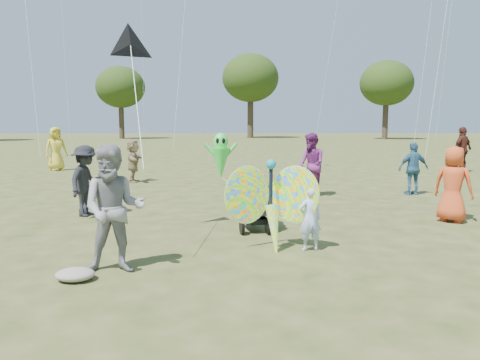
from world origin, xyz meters
name	(u,v)px	position (x,y,z in m)	size (l,w,h in m)	color
ground	(256,273)	(0.00, 0.00, 0.00)	(160.00, 160.00, 0.00)	#51592B
child_girl	(310,219)	(0.92, 1.13, 0.52)	(0.38, 0.25, 1.04)	#B4CAFE
adult_man	(114,209)	(-1.94, 0.07, 0.88)	(0.85, 0.67, 1.76)	gray
grey_bag	(75,274)	(-2.38, -0.26, 0.08)	(0.51, 0.42, 0.16)	gray
crowd_a	(453,184)	(4.22, 3.26, 0.79)	(0.77, 0.50, 1.57)	#D34A21
crowd_b	(86,181)	(-3.54, 3.99, 0.78)	(1.01, 0.58, 1.56)	black
crowd_c	(413,169)	(4.80, 6.89, 0.75)	(0.88, 0.37, 1.50)	#316488
crowd_d	(133,161)	(-3.73, 9.85, 0.74)	(1.37, 0.44, 1.48)	#977F5C
crowd_e	(311,165)	(1.85, 6.66, 0.88)	(0.86, 0.67, 1.77)	#6F256B
crowd_g	(56,149)	(-7.84, 13.82, 0.93)	(0.91, 0.59, 1.85)	gold
crowd_h	(462,150)	(9.09, 12.80, 0.93)	(1.10, 0.46, 1.87)	#4A2018
jogging_stroller	(254,198)	(0.09, 2.61, 0.61)	(0.61, 1.10, 1.09)	black
butterfly_kite	(272,206)	(0.31, 1.18, 0.72)	(1.74, 0.75, 1.67)	#DA4822
delta_kite_rig	(131,46)	(-2.07, 2.06, 3.35)	(0.99, 2.22, 2.37)	black
alien_kite	(221,158)	(-0.68, 7.93, 0.97)	(1.12, 0.69, 1.74)	#35E346
tree_line	(270,77)	(3.67, 44.99, 6.86)	(91.78, 33.60, 10.79)	#3A2D21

